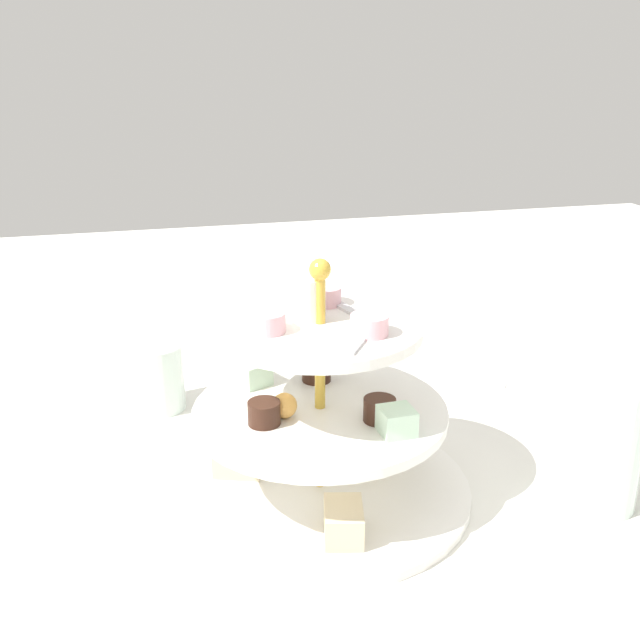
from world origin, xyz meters
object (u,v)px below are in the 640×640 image
(water_glass_tall_right, at_px, (606,446))
(butter_knife_right, at_px, (442,376))
(teacup_with_saucer, at_px, (263,361))
(water_glass_short_left, at_px, (158,377))
(tiered_serving_stand, at_px, (320,428))

(water_glass_tall_right, relative_size, butter_knife_right, 0.75)
(water_glass_tall_right, distance_m, teacup_with_saucer, 0.46)
(water_glass_tall_right, xyz_separation_m, water_glass_short_left, (0.31, 0.41, -0.02))
(butter_knife_right, bearing_deg, water_glass_short_left, 34.15)
(tiered_serving_stand, height_order, teacup_with_saucer, tiered_serving_stand)
(tiered_serving_stand, distance_m, water_glass_tall_right, 0.27)
(water_glass_tall_right, distance_m, butter_knife_right, 0.32)
(water_glass_short_left, relative_size, teacup_with_saucer, 0.92)
(tiered_serving_stand, xyz_separation_m, water_glass_tall_right, (-0.08, -0.26, -0.01))
(water_glass_short_left, xyz_separation_m, teacup_with_saucer, (0.06, -0.14, -0.02))
(teacup_with_saucer, bearing_deg, tiered_serving_stand, -178.58)
(water_glass_short_left, relative_size, butter_knife_right, 0.49)
(water_glass_short_left, xyz_separation_m, butter_knife_right, (0.00, -0.37, -0.04))
(water_glass_short_left, bearing_deg, water_glass_tall_right, -127.47)
(butter_knife_right, bearing_deg, water_glass_tall_right, 130.39)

